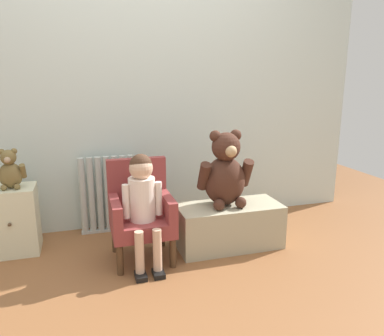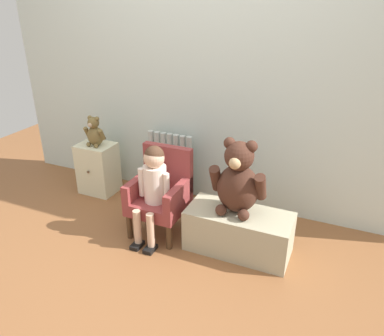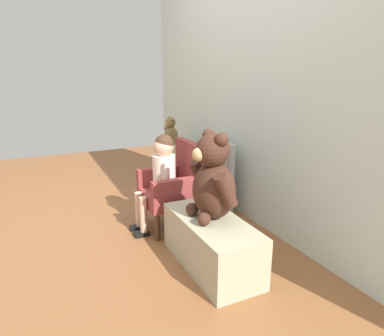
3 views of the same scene
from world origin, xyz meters
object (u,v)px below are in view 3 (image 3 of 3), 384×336
(small_dresser, at_px, (172,166))
(child_figure, at_px, (161,169))
(child_armchair, at_px, (175,186))
(radiator, at_px, (220,175))
(low_bench, at_px, (211,243))
(small_teddy_bear, at_px, (171,132))
(large_teddy_bear, at_px, (213,181))

(small_dresser, xyz_separation_m, child_figure, (0.84, -0.43, 0.24))
(child_armchair, bearing_deg, child_figure, -90.00)
(radiator, height_order, low_bench, radiator)
(low_bench, bearing_deg, child_figure, -172.34)
(child_armchair, relative_size, small_teddy_bear, 2.45)
(radiator, height_order, child_figure, child_figure)
(child_armchair, relative_size, large_teddy_bear, 1.24)
(small_dresser, distance_m, low_bench, 1.51)
(child_figure, height_order, large_teddy_bear, large_teddy_bear)
(radiator, relative_size, child_figure, 0.83)
(radiator, distance_m, small_teddy_bear, 0.73)
(radiator, height_order, small_teddy_bear, small_teddy_bear)
(small_dresser, xyz_separation_m, child_armchair, (0.84, -0.32, 0.09))
(radiator, xyz_separation_m, low_bench, (0.81, -0.53, -0.15))
(low_bench, distance_m, small_teddy_bear, 1.55)
(child_armchair, xyz_separation_m, child_figure, (-0.00, -0.11, 0.15))
(child_figure, bearing_deg, low_bench, 7.66)
(radiator, distance_m, large_teddy_bear, 0.96)
(radiator, distance_m, child_armchair, 0.53)
(child_figure, xyz_separation_m, large_teddy_bear, (0.60, 0.11, 0.07))
(small_dresser, xyz_separation_m, large_teddy_bear, (1.44, -0.32, 0.31))
(child_armchair, xyz_separation_m, large_teddy_bear, (0.60, -0.00, 0.22))
(child_figure, relative_size, small_teddy_bear, 2.71)
(radiator, xyz_separation_m, large_teddy_bear, (0.78, -0.51, 0.25))
(small_dresser, relative_size, small_teddy_bear, 1.74)
(child_armchair, xyz_separation_m, small_teddy_bear, (-0.82, 0.31, 0.26))
(low_bench, bearing_deg, child_armchair, 177.83)
(child_figure, height_order, small_teddy_bear, small_teddy_bear)
(child_armchair, bearing_deg, small_dresser, 159.10)
(small_dresser, distance_m, small_teddy_bear, 0.35)
(small_teddy_bear, bearing_deg, child_armchair, -20.49)
(child_figure, distance_m, large_teddy_bear, 0.61)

